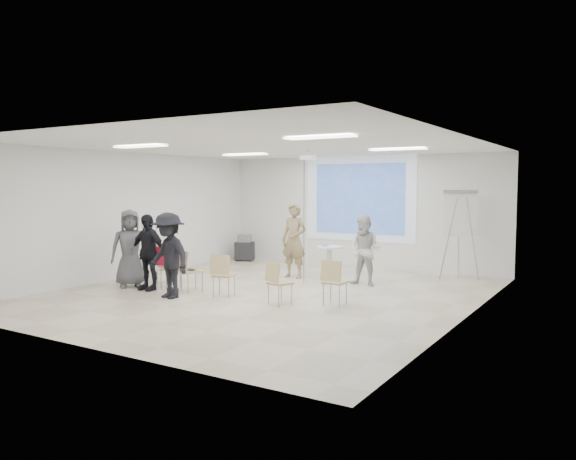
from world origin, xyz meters
The scene contains 30 objects.
floor centered at (0.00, 0.00, -0.05)m, with size 8.00×9.00×0.10m, color beige.
ceiling centered at (0.00, 0.00, 3.05)m, with size 8.00×9.00×0.10m, color white.
wall_back centered at (0.00, 4.55, 1.50)m, with size 8.00×0.10×3.00m, color silver.
wall_left centered at (-4.05, 0.00, 1.50)m, with size 0.10×9.00×3.00m, color silver.
wall_right centered at (4.05, 0.00, 1.50)m, with size 0.10×9.00×3.00m, color silver.
projection_halo centered at (0.00, 4.49, 1.85)m, with size 3.20×0.01×2.30m, color silver.
projection_image centered at (0.00, 4.47, 1.85)m, with size 2.60×0.01×1.90m, color #355DB5.
pedestal_table centered at (0.25, 2.25, 0.45)m, with size 0.85×0.85×0.80m.
player_left centered at (-0.56, 2.00, 1.02)m, with size 0.74×0.50×2.03m, color #93805A.
player_right centered at (1.32, 1.88, 0.86)m, with size 0.83×0.67×1.72m, color silver.
controller_left centered at (-0.38, 2.25, 1.34)m, with size 0.04×0.13×0.04m, color silver.
controller_right centered at (1.14, 2.13, 1.16)m, with size 0.04×0.12×0.04m, color white.
chair_far_left centered at (-2.53, -0.29, 0.56)m, with size 0.46×0.49×0.94m.
chair_left_mid centered at (-2.07, -0.66, 0.50)m, with size 0.53×0.54×0.84m.
chair_left_inner centered at (-1.50, -0.70, 0.51)m, with size 0.54×0.56×0.86m.
chair_center centered at (-0.54, -0.79, 0.51)m, with size 0.50×0.52×0.86m.
chair_right_inner centered at (0.78, -0.86, 0.48)m, with size 0.49×0.51×0.81m.
chair_right_far centered at (1.68, -0.34, 0.50)m, with size 0.41×0.44×0.85m.
red_jacket centered at (-2.10, -0.81, 0.72)m, with size 0.41×0.09×0.39m, color #AC1530.
laptop centered at (-1.47, -0.62, 0.46)m, with size 0.31×0.23×0.02m, color black.
audience_left centered at (-2.37, -0.99, 0.92)m, with size 1.07×0.64×1.84m, color black.
audience_mid centered at (-1.40, -1.39, 0.95)m, with size 1.23×0.67×1.90m, color black.
audience_outer centered at (-2.97, -0.92, 0.95)m, with size 0.92×0.61×1.89m, color #525256.
flipchart_easel centered at (2.91, 3.71, 1.54)m, with size 0.85×0.68×2.09m.
av_cart centered at (-3.37, 3.86, 0.36)m, with size 0.63×0.57×0.78m.
ceiling_projector centered at (0.10, 1.49, 2.69)m, with size 0.30×0.25×3.00m.
fluor_panel_nw centered at (-2.00, 2.00, 2.97)m, with size 1.20×0.30×0.02m, color white.
fluor_panel_ne centered at (2.00, 2.00, 2.97)m, with size 1.20×0.30×0.02m, color white.
fluor_panel_sw centered at (-2.00, -1.50, 2.97)m, with size 1.20×0.30×0.02m, color white.
fluor_panel_se centered at (2.00, -1.50, 2.97)m, with size 1.20×0.30×0.02m, color white.
Camera 1 is at (6.28, -9.45, 2.20)m, focal length 35.00 mm.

